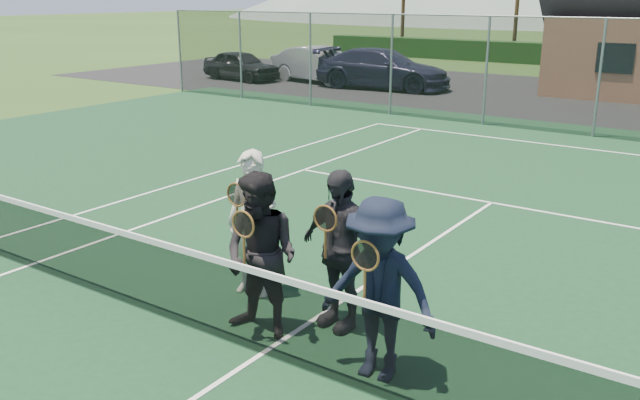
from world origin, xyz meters
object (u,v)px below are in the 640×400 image
Objects in this scene: car_b at (319,65)px; player_d at (379,290)px; tennis_net at (261,308)px; player_c at (339,249)px; player_b at (261,256)px; car_a at (241,65)px; car_c at (383,69)px; player_a at (253,224)px.

player_d is (13.50, -18.49, 0.18)m from car_b.
tennis_net is 6.49× the size of player_c.
player_b is 1.00× the size of player_d.
player_d reaches higher than car_a.
car_c is 2.96× the size of player_c.
player_a is at bearing 132.76° from tennis_net.
car_b is 2.48× the size of player_d.
player_d is at bearing -134.20° from car_b.
car_b is at bearing 122.55° from player_a.
player_a and player_b have the same top height.
player_d reaches higher than tennis_net.
tennis_net is at bearing -137.10° from car_b.
car_b is 21.00m from player_a.
car_a is at bearing 131.54° from tennis_net.
player_c is (9.47, -17.64, 0.15)m from car_c.
car_b is 21.85m from player_c.
player_c reaches higher than tennis_net.
car_b is at bearing 80.29° from car_c.
car_b is 2.48× the size of player_b.
tennis_net is at bearing -160.13° from car_c.
tennis_net is 6.49× the size of player_d.
player_b is at bearing 127.45° from tennis_net.
player_c is (1.33, -0.13, -0.00)m from player_a.
player_b is 0.85m from player_c.
car_a is 2.06× the size of player_c.
car_a is 22.97m from player_c.
car_b is at bearing -62.82° from car_a.
player_c is at bearing -5.41° from player_a.
car_b is 22.04m from player_b.
car_a is 2.06× the size of player_d.
player_c is (0.29, 0.99, 0.38)m from tennis_net.
player_d is at bearing -37.07° from player_c.
player_a is (11.30, -17.70, 0.19)m from car_b.
tennis_net is at bearing -164.10° from player_d.
player_d reaches higher than car_c.
player_a reaches higher than car_c.
car_c is 2.96× the size of player_d.
car_c is (3.15, -0.18, 0.04)m from car_b.
car_c is 21.03m from player_d.
car_c reaches higher than car_b.
player_c is at bearing -135.03° from car_b.
car_c is (6.40, 1.05, 0.14)m from car_a.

